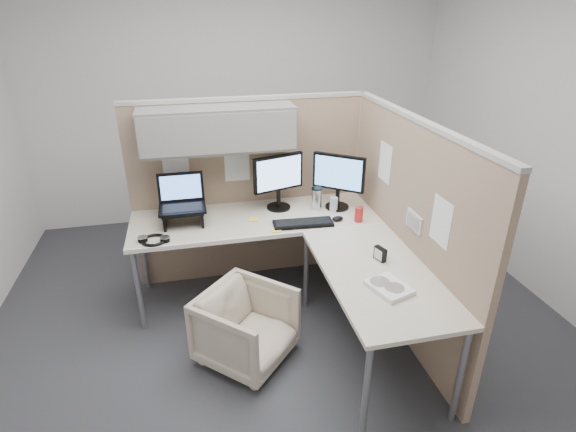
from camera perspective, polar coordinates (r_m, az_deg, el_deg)
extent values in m
plane|color=#303135|center=(3.62, -0.69, -14.12)|extent=(4.50, 4.50, 0.00)
cube|color=#9F8268|center=(3.96, -4.91, 3.00)|extent=(2.00, 0.05, 1.60)
cube|color=#A8A399|center=(3.73, -5.38, 14.67)|extent=(2.00, 0.06, 0.03)
cube|color=slate|center=(3.60, -8.94, 10.91)|extent=(1.20, 0.34, 0.34)
cube|color=gray|center=(3.43, -8.70, 10.22)|extent=(1.18, 0.01, 0.30)
plane|color=white|center=(3.79, -14.13, 6.91)|extent=(0.26, 0.00, 0.26)
plane|color=white|center=(3.82, -6.50, 6.60)|extent=(0.26, 0.00, 0.26)
cube|color=#9F8268|center=(3.37, 14.76, -1.97)|extent=(0.05, 2.00, 1.60)
cube|color=#A8A399|center=(3.09, 16.43, 11.58)|extent=(0.06, 2.00, 0.03)
cube|color=#A8A399|center=(4.20, 8.76, 4.12)|extent=(0.06, 0.06, 1.60)
cube|color=silver|center=(3.17, 15.81, -0.66)|extent=(0.02, 0.20, 0.12)
cube|color=gray|center=(3.16, 15.58, -0.68)|extent=(0.00, 0.16, 0.09)
plane|color=white|center=(3.54, 12.22, 6.66)|extent=(0.00, 0.26, 0.26)
plane|color=white|center=(2.88, 18.85, -0.69)|extent=(0.00, 0.26, 0.26)
cube|color=beige|center=(3.66, -4.04, -0.33)|extent=(2.00, 0.68, 0.03)
cube|color=beige|center=(2.99, 11.29, -7.16)|extent=(0.68, 1.30, 0.03)
cube|color=white|center=(3.37, -3.14, -2.75)|extent=(2.00, 0.02, 0.03)
cylinder|color=gray|center=(3.59, -18.42, -8.97)|extent=(0.04, 0.04, 0.70)
cylinder|color=gray|center=(4.09, -17.85, -4.47)|extent=(0.04, 0.04, 0.70)
cylinder|color=gray|center=(2.70, 9.89, -21.27)|extent=(0.04, 0.04, 0.70)
cylinder|color=gray|center=(2.93, 21.03, -18.40)|extent=(0.04, 0.04, 0.70)
cylinder|color=gray|center=(3.66, 2.31, -6.88)|extent=(0.04, 0.04, 0.70)
imported|color=beige|center=(3.21, -5.33, -13.49)|extent=(0.78, 0.78, 0.58)
cylinder|color=black|center=(3.81, -1.20, 1.14)|extent=(0.20, 0.20, 0.02)
cylinder|color=black|center=(3.77, -1.21, 2.29)|extent=(0.04, 0.04, 0.15)
cube|color=black|center=(3.69, -1.24, 5.50)|extent=(0.43, 0.16, 0.30)
cube|color=#86B1E7|center=(3.67, -1.10, 5.41)|extent=(0.38, 0.12, 0.26)
cylinder|color=black|center=(3.84, 6.24, 1.20)|extent=(0.20, 0.20, 0.02)
cylinder|color=black|center=(3.81, 6.30, 2.34)|extent=(0.04, 0.04, 0.15)
cube|color=black|center=(3.72, 6.46, 5.53)|extent=(0.37, 0.30, 0.30)
cube|color=#569EEA|center=(3.71, 6.36, 5.43)|extent=(0.32, 0.25, 0.26)
cube|color=black|center=(3.58, -13.22, 0.70)|extent=(0.31, 0.25, 0.02)
cube|color=black|center=(3.61, -15.38, -0.31)|extent=(0.02, 0.23, 0.13)
cube|color=black|center=(3.60, -10.89, 0.12)|extent=(0.02, 0.23, 0.13)
cube|color=black|center=(3.57, -13.25, 0.95)|extent=(0.36, 0.25, 0.02)
cube|color=black|center=(3.66, -13.47, 3.64)|extent=(0.36, 0.06, 0.23)
cube|color=#598CF2|center=(3.65, -13.46, 3.57)|extent=(0.31, 0.04, 0.19)
cube|color=black|center=(3.52, 1.92, -0.94)|extent=(0.47, 0.18, 0.02)
ellipsoid|color=black|center=(3.60, 6.32, -0.33)|extent=(0.10, 0.08, 0.03)
cylinder|color=silver|center=(3.77, 3.65, 2.18)|extent=(0.08, 0.08, 0.18)
cylinder|color=black|center=(3.73, 3.69, 3.51)|extent=(0.09, 0.09, 0.01)
cylinder|color=#B21E1E|center=(3.60, 8.99, 0.22)|extent=(0.07, 0.07, 0.12)
cylinder|color=silver|center=(3.75, 5.83, 1.49)|extent=(0.07, 0.07, 0.12)
cube|color=yellow|center=(3.43, -1.56, -1.81)|extent=(0.08, 0.08, 0.01)
cube|color=yellow|center=(3.61, -4.36, -0.41)|extent=(0.09, 0.09, 0.01)
torus|color=black|center=(3.41, -16.66, -2.93)|extent=(0.22, 0.22, 0.02)
cylinder|color=black|center=(3.43, -17.97, -2.82)|extent=(0.07, 0.07, 0.03)
cylinder|color=black|center=(3.39, -15.36, -2.86)|extent=(0.07, 0.07, 0.03)
cube|color=white|center=(2.82, 12.71, -8.84)|extent=(0.27, 0.30, 0.03)
cylinder|color=silver|center=(2.79, 13.37, -8.83)|extent=(0.12, 0.12, 0.00)
cylinder|color=silver|center=(2.83, 11.58, -8.12)|extent=(0.12, 0.12, 0.00)
cube|color=black|center=(3.09, 11.63, -4.73)|extent=(0.06, 0.10, 0.09)
cube|color=white|center=(3.08, 11.38, -4.82)|extent=(0.03, 0.07, 0.07)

